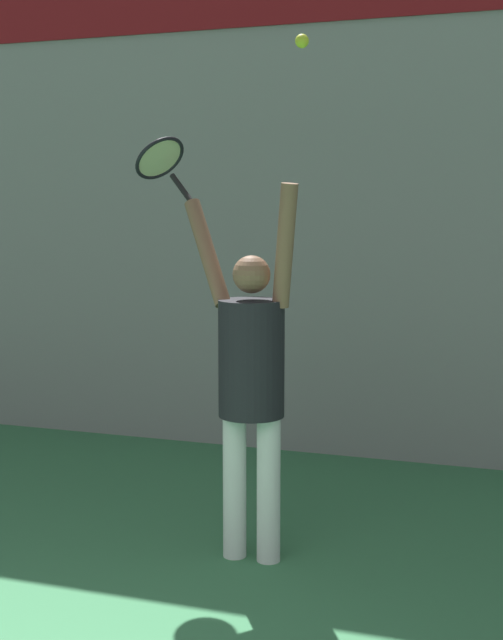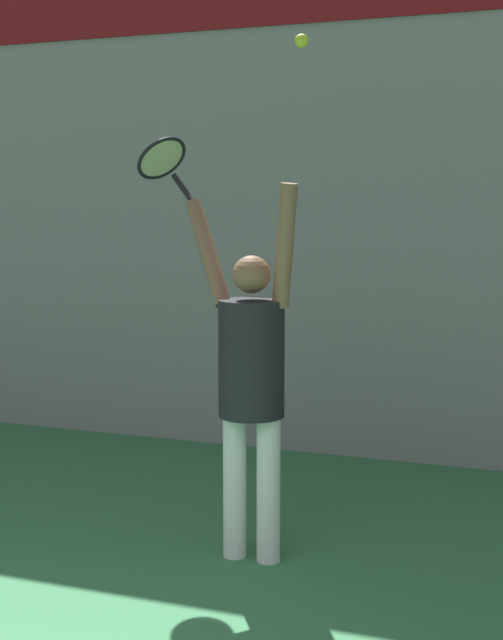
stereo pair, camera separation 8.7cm
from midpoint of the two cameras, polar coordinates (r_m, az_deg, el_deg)
name	(u,v)px [view 1 (the left image)]	position (r m, az deg, el deg)	size (l,w,h in m)	color
back_wall	(289,134)	(7.02, 2.07, 11.84)	(18.00, 0.10, 5.00)	gray
tennis_player	(251,372)	(4.83, -0.55, -3.35)	(0.78, 0.46, 2.07)	white
tennis_racket	(162,161)	(5.31, -6.25, 10.09)	(0.44, 0.39, 0.40)	black
tennis_ball	(302,41)	(4.68, 2.70, 17.41)	(0.07, 0.07, 0.07)	#CCDB2D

